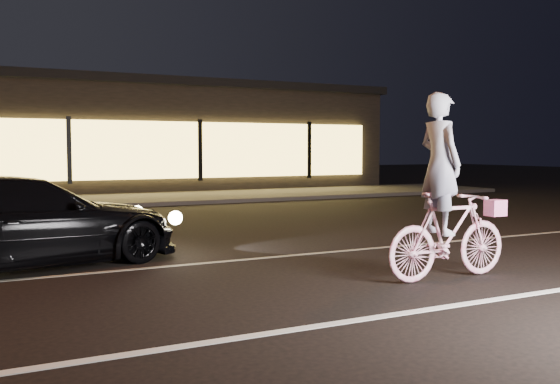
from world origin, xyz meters
TOP-DOWN VIEW (x-y plane):
  - ground at (0.00, 0.00)m, footprint 90.00×90.00m
  - lane_stripe_near at (0.00, -1.50)m, footprint 60.00×0.12m
  - lane_stripe_far at (0.00, 2.00)m, footprint 60.00×0.10m
  - sidewalk at (0.00, 13.00)m, footprint 30.00×4.00m
  - storefront at (0.00, 18.97)m, footprint 25.40×8.42m
  - cyclist at (2.29, -0.42)m, footprint 1.86×0.64m
  - sedan at (-2.42, 2.81)m, footprint 4.76×2.89m

SIDE VIEW (x-z plane):
  - ground at x=0.00m, z-range 0.00..0.00m
  - lane_stripe_near at x=0.00m, z-range 0.00..0.01m
  - lane_stripe_far at x=0.00m, z-range 0.00..0.01m
  - sidewalk at x=0.00m, z-range 0.00..0.12m
  - sedan at x=-2.42m, z-range 0.00..1.29m
  - cyclist at x=2.29m, z-range -0.34..2.00m
  - storefront at x=0.00m, z-range 0.05..4.25m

